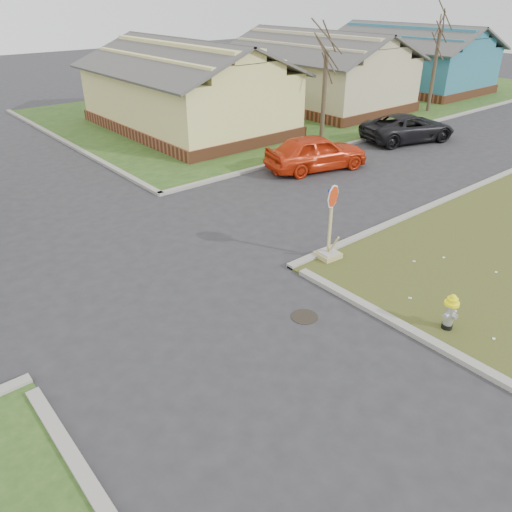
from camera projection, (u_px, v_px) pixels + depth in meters
ground at (216, 344)px, 10.89m from camera, size 120.00×120.00×0.00m
verge_far_right at (319, 98)px, 35.48m from camera, size 37.00×19.00×0.05m
curbs at (114, 260)px, 14.28m from camera, size 80.00×40.00×0.12m
manhole at (304, 317)px, 11.79m from camera, size 0.64×0.64×0.01m
side_house_yellow at (186, 88)px, 26.67m from camera, size 7.60×11.60×4.70m
side_house_tan at (317, 70)px, 32.31m from camera, size 7.60×11.60×4.70m
side_house_teal at (409, 58)px, 37.95m from camera, size 7.60×11.60×4.70m
tree_mid_right at (324, 97)px, 24.68m from camera, size 0.22×0.22×4.20m
tree_far_right at (434, 71)px, 30.39m from camera, size 0.22×0.22×4.76m
fire_hydrant at (450, 310)px, 11.10m from camera, size 0.33×0.33×0.89m
stop_sign at (329, 242)px, 14.10m from camera, size 0.62×0.61×2.20m
red_sedan at (316, 152)px, 21.10m from camera, size 4.72×2.84×1.50m
dark_pickup at (408, 128)px, 25.15m from camera, size 5.28×3.53×1.35m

